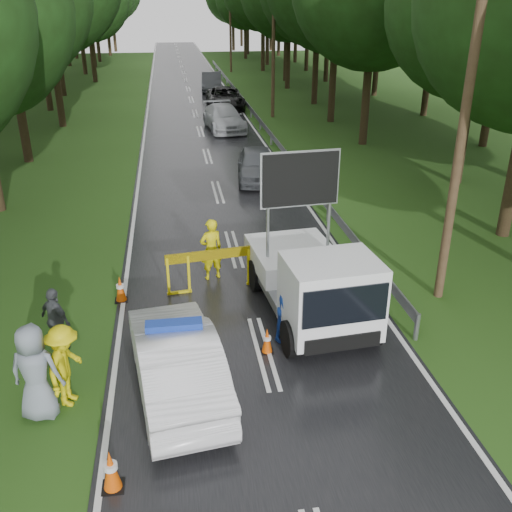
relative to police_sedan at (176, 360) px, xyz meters
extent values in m
plane|color=#234213|center=(1.98, 1.10, -0.75)|extent=(160.00, 160.00, 0.00)
cube|color=black|center=(1.98, 31.10, -0.74)|extent=(7.00, 140.00, 0.02)
cylinder|color=gray|center=(5.68, 1.10, -0.40)|extent=(0.12, 0.12, 0.70)
cube|color=gray|center=(5.68, 31.10, -0.20)|extent=(0.05, 60.00, 0.30)
cylinder|color=#402E1D|center=(7.18, 3.10, 4.25)|extent=(0.24, 0.24, 10.00)
cylinder|color=#402E1D|center=(7.18, 29.10, 4.25)|extent=(0.24, 0.24, 10.00)
cylinder|color=#402E1D|center=(7.18, 55.10, 4.25)|extent=(0.24, 0.24, 10.00)
imported|color=white|center=(0.00, 0.00, 0.00)|extent=(2.19, 4.72, 1.50)
cube|color=#1938A5|center=(0.00, 0.00, 0.82)|extent=(1.15, 0.46, 0.15)
cube|color=gray|center=(3.38, 3.07, -0.18)|extent=(2.46, 4.53, 0.26)
cube|color=white|center=(3.29, 4.10, 0.23)|extent=(2.40, 2.68, 0.57)
cube|color=white|center=(3.55, 1.21, 0.55)|extent=(2.22, 1.84, 1.77)
cube|color=black|center=(3.63, 0.36, 0.75)|extent=(1.92, 0.21, 0.88)
cube|color=black|center=(3.33, 3.69, 2.57)|extent=(1.98, 0.30, 1.35)
cylinder|color=black|center=(2.59, 0.91, -0.32)|extent=(0.37, 0.90, 0.87)
cylinder|color=black|center=(4.55, 1.09, -0.32)|extent=(0.37, 0.90, 0.87)
cylinder|color=black|center=(2.29, 4.22, -0.32)|extent=(0.37, 0.90, 0.87)
cylinder|color=black|center=(4.25, 4.40, -0.32)|extent=(0.37, 0.90, 0.87)
cube|color=yellow|center=(-0.14, 4.22, -0.19)|extent=(0.08, 0.08, 1.13)
cube|color=yellow|center=(0.42, 4.30, -0.19)|extent=(0.08, 0.08, 1.13)
cube|color=yellow|center=(2.11, 4.51, -0.19)|extent=(0.08, 0.08, 1.13)
cube|color=yellow|center=(2.67, 4.58, -0.19)|extent=(0.08, 0.08, 1.13)
cube|color=#F2CC00|center=(1.27, 4.40, 0.32)|extent=(2.93, 0.43, 0.28)
imported|color=yellow|center=(1.12, 5.09, 0.17)|extent=(0.78, 0.63, 1.84)
imported|color=#1C44B7|center=(2.70, 1.60, 0.05)|extent=(0.98, 0.94, 1.60)
imported|color=#D7C90B|center=(-2.16, -0.06, 0.13)|extent=(0.94, 1.28, 1.77)
imported|color=#43464B|center=(-2.68, 1.94, 0.04)|extent=(0.95, 0.91, 1.58)
imported|color=slate|center=(-2.65, -0.40, 0.26)|extent=(1.10, 0.83, 2.02)
imported|color=#43464B|center=(3.88, 14.62, -0.04)|extent=(2.17, 4.38, 1.43)
imported|color=#AEB1B7|center=(3.48, 25.45, -0.01)|extent=(2.53, 5.27, 1.48)
imported|color=black|center=(4.29, 32.69, 0.01)|extent=(2.56, 5.49, 1.52)
imported|color=#3A3C41|center=(3.99, 41.46, 0.04)|extent=(2.05, 4.91, 1.58)
cube|color=black|center=(-1.15, -2.47, -0.74)|extent=(0.38, 0.38, 0.03)
cone|color=#DB4C06|center=(-1.15, -2.47, -0.34)|extent=(0.31, 0.31, 0.77)
cube|color=black|center=(2.07, 1.10, -0.74)|extent=(0.30, 0.30, 0.03)
cone|color=#DB4C06|center=(2.07, 1.10, -0.43)|extent=(0.25, 0.25, 0.62)
cube|color=black|center=(3.35, 4.93, -0.74)|extent=(0.31, 0.31, 0.03)
cone|color=#DB4C06|center=(3.35, 4.93, -0.42)|extent=(0.25, 0.25, 0.63)
cube|color=black|center=(-1.42, 4.10, -0.74)|extent=(0.35, 0.35, 0.03)
cone|color=#DB4C06|center=(-1.42, 4.10, -0.37)|extent=(0.29, 0.29, 0.72)
cube|color=black|center=(4.38, 5.39, -0.74)|extent=(0.33, 0.33, 0.03)
cone|color=#DB4C06|center=(4.38, 5.39, -0.39)|extent=(0.27, 0.27, 0.68)
camera|label=1|loc=(0.17, -9.82, 6.74)|focal=40.00mm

